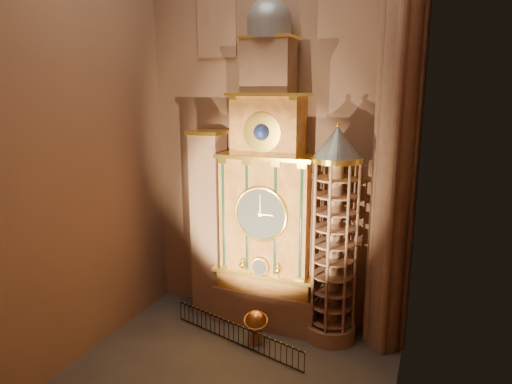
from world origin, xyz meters
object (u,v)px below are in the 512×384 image
at_px(celestial_globe, 256,324).
at_px(stair_turret, 334,238).
at_px(portrait_tower, 209,224).
at_px(iron_railing, 236,334).
at_px(astronomical_clock, 268,202).

bearing_deg(celestial_globe, stair_turret, 30.19).
bearing_deg(portrait_tower, iron_railing, -44.06).
xyz_separation_m(portrait_tower, iron_railing, (2.77, -2.68, -4.59)).
bearing_deg(astronomical_clock, stair_turret, -4.30).
distance_m(stair_turret, celestial_globe, 5.69).
distance_m(portrait_tower, celestial_globe, 5.90).
relative_size(celestial_globe, iron_railing, 0.23).
xyz_separation_m(portrait_tower, stair_turret, (6.90, -0.28, 0.12)).
xyz_separation_m(astronomical_clock, iron_railing, (-0.63, -2.66, -6.12)).
bearing_deg(celestial_globe, astronomical_clock, 95.76).
bearing_deg(portrait_tower, astronomical_clock, -0.29).
relative_size(astronomical_clock, stair_turret, 1.55).
height_order(astronomical_clock, iron_railing, astronomical_clock).
bearing_deg(celestial_globe, portrait_tower, 148.83).
relative_size(astronomical_clock, iron_railing, 2.20).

